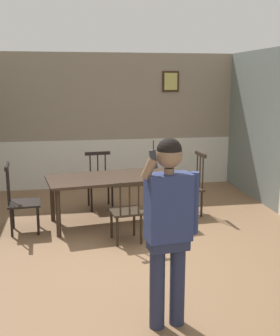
{
  "coord_description": "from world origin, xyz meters",
  "views": [
    {
      "loc": [
        -0.78,
        -5.27,
        2.25
      ],
      "look_at": [
        -0.03,
        -0.95,
        1.32
      ],
      "focal_mm": 44.71,
      "sensor_mm": 36.0,
      "label": 1
    }
  ],
  "objects_px": {
    "dining_table": "(111,181)",
    "chair_by_doorway": "(21,201)",
    "chair_near_window": "(100,182)",
    "person_figure": "(169,221)",
    "chair_opposite_corner": "(191,186)",
    "chair_at_table_head": "(127,211)"
  },
  "relations": [
    {
      "from": "chair_at_table_head",
      "to": "chair_opposite_corner",
      "type": "height_order",
      "value": "chair_opposite_corner"
    },
    {
      "from": "dining_table",
      "to": "chair_by_doorway",
      "type": "xyz_separation_m",
      "value": [
        -1.37,
        -0.19,
        -0.19
      ]
    },
    {
      "from": "dining_table",
      "to": "chair_at_table_head",
      "type": "bearing_deg",
      "value": -81.86
    },
    {
      "from": "chair_near_window",
      "to": "chair_by_doorway",
      "type": "xyz_separation_m",
      "value": [
        -1.25,
        -1.05,
        0.01
      ]
    },
    {
      "from": "dining_table",
      "to": "chair_at_table_head",
      "type": "height_order",
      "value": "chair_at_table_head"
    },
    {
      "from": "chair_near_window",
      "to": "chair_opposite_corner",
      "type": "bearing_deg",
      "value": 150.93
    },
    {
      "from": "dining_table",
      "to": "chair_by_doorway",
      "type": "relative_size",
      "value": 1.99
    },
    {
      "from": "chair_opposite_corner",
      "to": "chair_at_table_head",
      "type": "bearing_deg",
      "value": 126.45
    },
    {
      "from": "chair_at_table_head",
      "to": "dining_table",
      "type": "bearing_deg",
      "value": 90.87
    },
    {
      "from": "person_figure",
      "to": "chair_by_doorway",
      "type": "bearing_deg",
      "value": -67.87
    },
    {
      "from": "chair_near_window",
      "to": "chair_at_table_head",
      "type": "xyz_separation_m",
      "value": [
        0.24,
        -1.71,
        -0.02
      ]
    },
    {
      "from": "chair_at_table_head",
      "to": "chair_opposite_corner",
      "type": "bearing_deg",
      "value": 32.76
    },
    {
      "from": "dining_table",
      "to": "chair_opposite_corner",
      "type": "xyz_separation_m",
      "value": [
        1.37,
        0.19,
        -0.18
      ]
    },
    {
      "from": "chair_by_doorway",
      "to": "dining_table",
      "type": "bearing_deg",
      "value": 94.5
    },
    {
      "from": "chair_near_window",
      "to": "person_figure",
      "type": "relative_size",
      "value": 0.56
    },
    {
      "from": "chair_by_doorway",
      "to": "person_figure",
      "type": "height_order",
      "value": "person_figure"
    },
    {
      "from": "chair_near_window",
      "to": "chair_at_table_head",
      "type": "bearing_deg",
      "value": 93.02
    },
    {
      "from": "dining_table",
      "to": "person_figure",
      "type": "xyz_separation_m",
      "value": [
        0.21,
        -2.95,
        0.35
      ]
    },
    {
      "from": "chair_opposite_corner",
      "to": "person_figure",
      "type": "bearing_deg",
      "value": 156.21
    },
    {
      "from": "chair_near_window",
      "to": "chair_by_doorway",
      "type": "height_order",
      "value": "chair_by_doorway"
    },
    {
      "from": "dining_table",
      "to": "chair_by_doorway",
      "type": "distance_m",
      "value": 1.39
    },
    {
      "from": "chair_near_window",
      "to": "person_figure",
      "type": "bearing_deg",
      "value": 89.85
    }
  ]
}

